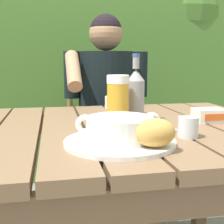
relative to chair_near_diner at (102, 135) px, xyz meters
The scene contains 13 objects.
dining_table 0.92m from the chair_near_diner, 98.64° to the right, with size 1.27×0.92×0.73m.
hedge_backdrop 1.06m from the chair_near_diner, 97.62° to the left, with size 3.06×0.99×2.62m.
chair_near_diner is the anchor object (origin of this frame).
person_eating 0.31m from the chair_near_diner, 90.83° to the right, with size 0.48×0.47×1.21m.
serving_plate 1.18m from the chair_near_diner, 96.95° to the right, with size 0.30×0.30×0.01m.
soup_bowl 1.19m from the chair_near_diner, 96.95° to the right, with size 0.23×0.18×0.07m.
bread_roll 1.26m from the chair_near_diner, 93.19° to the right, with size 0.11×0.08×0.07m.
beer_glass 0.97m from the chair_near_diner, 95.71° to the right, with size 0.08×0.08×0.17m.
beer_bottle 0.92m from the chair_near_diner, 90.85° to the right, with size 0.06×0.06×0.24m.
water_glass_small 1.15m from the chair_near_diner, 86.24° to the right, with size 0.06×0.06×0.06m.
butter_tub 0.98m from the chair_near_diner, 74.95° to the right, with size 0.11×0.08×0.05m.
table_knife 1.04m from the chair_near_diner, 88.18° to the right, with size 0.14×0.07×0.01m.
diner_bowl 0.61m from the chair_near_diner, 90.00° to the right, with size 0.14×0.14×0.06m.
Camera 1 is at (-0.17, -1.00, 0.95)m, focal length 48.77 mm.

